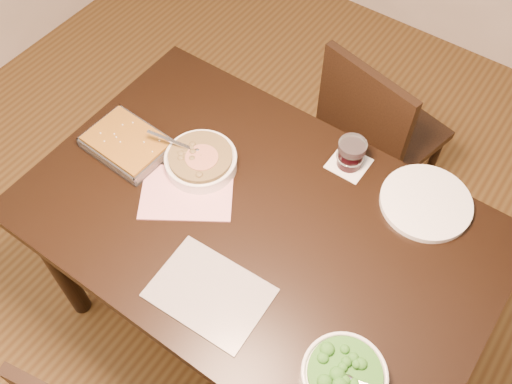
{
  "coord_description": "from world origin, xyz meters",
  "views": [
    {
      "loc": [
        0.51,
        -0.73,
        2.19
      ],
      "look_at": [
        -0.05,
        0.05,
        0.8
      ],
      "focal_mm": 40.0,
      "sensor_mm": 36.0,
      "label": 1
    }
  ],
  "objects_px": {
    "wine_tumbler": "(351,153)",
    "chair_far": "(374,131)",
    "baking_dish": "(127,144)",
    "table": "(258,237)",
    "stew_bowl": "(201,161)",
    "dinner_plate": "(426,202)",
    "broccoli_bowl": "(344,376)"
  },
  "relations": [
    {
      "from": "broccoli_bowl",
      "to": "chair_far",
      "type": "bearing_deg",
      "value": 112.0
    },
    {
      "from": "baking_dish",
      "to": "dinner_plate",
      "type": "relative_size",
      "value": 0.98
    },
    {
      "from": "wine_tumbler",
      "to": "chair_far",
      "type": "height_order",
      "value": "chair_far"
    },
    {
      "from": "stew_bowl",
      "to": "dinner_plate",
      "type": "bearing_deg",
      "value": 23.57
    },
    {
      "from": "stew_bowl",
      "to": "wine_tumbler",
      "type": "height_order",
      "value": "wine_tumbler"
    },
    {
      "from": "baking_dish",
      "to": "chair_far",
      "type": "xyz_separation_m",
      "value": [
        0.54,
        0.76,
        -0.29
      ]
    },
    {
      "from": "chair_far",
      "to": "baking_dish",
      "type": "bearing_deg",
      "value": 67.67
    },
    {
      "from": "table",
      "to": "chair_far",
      "type": "bearing_deg",
      "value": 87.2
    },
    {
      "from": "baking_dish",
      "to": "dinner_plate",
      "type": "height_order",
      "value": "baking_dish"
    },
    {
      "from": "broccoli_bowl",
      "to": "dinner_plate",
      "type": "bearing_deg",
      "value": 95.96
    },
    {
      "from": "wine_tumbler",
      "to": "table",
      "type": "bearing_deg",
      "value": -108.16
    },
    {
      "from": "stew_bowl",
      "to": "wine_tumbler",
      "type": "distance_m",
      "value": 0.47
    },
    {
      "from": "broccoli_bowl",
      "to": "table",
      "type": "bearing_deg",
      "value": 149.66
    },
    {
      "from": "broccoli_bowl",
      "to": "wine_tumbler",
      "type": "xyz_separation_m",
      "value": [
        -0.33,
        0.6,
        0.02
      ]
    },
    {
      "from": "baking_dish",
      "to": "broccoli_bowl",
      "type": "bearing_deg",
      "value": -11.39
    },
    {
      "from": "broccoli_bowl",
      "to": "dinner_plate",
      "type": "relative_size",
      "value": 0.88
    },
    {
      "from": "stew_bowl",
      "to": "wine_tumbler",
      "type": "relative_size",
      "value": 2.52
    },
    {
      "from": "stew_bowl",
      "to": "dinner_plate",
      "type": "height_order",
      "value": "stew_bowl"
    },
    {
      "from": "stew_bowl",
      "to": "baking_dish",
      "type": "bearing_deg",
      "value": -161.61
    },
    {
      "from": "chair_far",
      "to": "stew_bowl",
      "type": "bearing_deg",
      "value": 79.23
    },
    {
      "from": "baking_dish",
      "to": "chair_far",
      "type": "distance_m",
      "value": 0.98
    },
    {
      "from": "baking_dish",
      "to": "chair_far",
      "type": "bearing_deg",
      "value": 57.62
    },
    {
      "from": "stew_bowl",
      "to": "broccoli_bowl",
      "type": "relative_size",
      "value": 1.02
    },
    {
      "from": "stew_bowl",
      "to": "chair_far",
      "type": "relative_size",
      "value": 0.29
    },
    {
      "from": "table",
      "to": "wine_tumbler",
      "type": "distance_m",
      "value": 0.39
    },
    {
      "from": "wine_tumbler",
      "to": "chair_far",
      "type": "bearing_deg",
      "value": 100.67
    },
    {
      "from": "baking_dish",
      "to": "dinner_plate",
      "type": "xyz_separation_m",
      "value": [
        0.88,
        0.36,
        -0.01
      ]
    },
    {
      "from": "table",
      "to": "wine_tumbler",
      "type": "xyz_separation_m",
      "value": [
        0.11,
        0.34,
        0.15
      ]
    },
    {
      "from": "wine_tumbler",
      "to": "dinner_plate",
      "type": "relative_size",
      "value": 0.35
    },
    {
      "from": "table",
      "to": "broccoli_bowl",
      "type": "xyz_separation_m",
      "value": [
        0.44,
        -0.26,
        0.13
      ]
    },
    {
      "from": "wine_tumbler",
      "to": "stew_bowl",
      "type": "bearing_deg",
      "value": -143.34
    },
    {
      "from": "table",
      "to": "baking_dish",
      "type": "relative_size",
      "value": 5.15
    }
  ]
}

